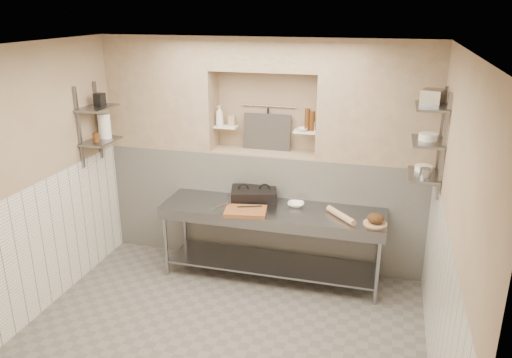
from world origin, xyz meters
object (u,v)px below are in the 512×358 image
(bowl_alcove, at_px, (302,129))
(panini_press, at_px, (254,195))
(bread_loaf, at_px, (376,218))
(prep_table, at_px, (272,229))
(rolling_pin, at_px, (341,215))
(cutting_board, at_px, (246,211))
(jug_left, at_px, (105,126))
(bottle_soap, at_px, (220,116))
(mixing_bowl, at_px, (296,204))

(bowl_alcove, bearing_deg, panini_press, -146.55)
(bread_loaf, relative_size, bowl_alcove, 1.43)
(prep_table, distance_m, rolling_pin, 0.85)
(panini_press, height_order, cutting_board, panini_press)
(prep_table, bearing_deg, jug_left, -179.41)
(prep_table, xyz_separation_m, bottle_soap, (-0.80, 0.54, 1.20))
(panini_press, height_order, bread_loaf, panini_press)
(panini_press, xyz_separation_m, rolling_pin, (1.07, -0.27, -0.04))
(bread_loaf, height_order, bowl_alcove, bowl_alcove)
(prep_table, height_order, jug_left, jug_left)
(prep_table, bearing_deg, bread_loaf, -6.25)
(cutting_board, bearing_deg, bowl_alcove, 56.03)
(jug_left, bearing_deg, bread_loaf, -1.89)
(mixing_bowl, height_order, rolling_pin, rolling_pin)
(bread_loaf, relative_size, bottle_soap, 0.72)
(bread_loaf, distance_m, jug_left, 3.34)
(rolling_pin, distance_m, bowl_alcove, 1.15)
(rolling_pin, height_order, bottle_soap, bottle_soap)
(cutting_board, height_order, bottle_soap, bottle_soap)
(prep_table, bearing_deg, panini_press, 143.32)
(cutting_board, distance_m, bowl_alcove, 1.20)
(bowl_alcove, height_order, jug_left, jug_left)
(jug_left, bearing_deg, rolling_pin, -0.96)
(panini_press, distance_m, mixing_bowl, 0.53)
(prep_table, height_order, rolling_pin, rolling_pin)
(prep_table, distance_m, jug_left, 2.35)
(rolling_pin, height_order, bowl_alcove, bowl_alcove)
(panini_press, height_order, bowl_alcove, bowl_alcove)
(mixing_bowl, relative_size, rolling_pin, 0.41)
(cutting_board, relative_size, jug_left, 1.60)
(panini_press, distance_m, bowl_alcove, 0.97)
(cutting_board, relative_size, bowl_alcove, 3.70)
(cutting_board, bearing_deg, jug_left, 174.35)
(mixing_bowl, distance_m, rolling_pin, 0.59)
(panini_press, height_order, mixing_bowl, panini_press)
(cutting_board, bearing_deg, panini_press, 91.52)
(bread_loaf, bearing_deg, mixing_bowl, 163.47)
(cutting_board, bearing_deg, prep_table, 37.57)
(prep_table, height_order, bowl_alcove, bowl_alcove)
(cutting_board, xyz_separation_m, bottle_soap, (-0.54, 0.74, 0.92))
(rolling_pin, height_order, bread_loaf, bread_loaf)
(mixing_bowl, xyz_separation_m, jug_left, (-2.32, -0.17, 0.84))
(rolling_pin, bearing_deg, bottle_soap, 159.17)
(prep_table, distance_m, bread_loaf, 1.22)
(rolling_pin, relative_size, bottle_soap, 1.86)
(panini_press, relative_size, rolling_pin, 1.32)
(prep_table, xyz_separation_m, bowl_alcove, (0.24, 0.54, 1.09))
(prep_table, distance_m, bottle_soap, 1.54)
(panini_press, bearing_deg, mixing_bowl, -20.90)
(mixing_bowl, bearing_deg, panini_press, 173.76)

